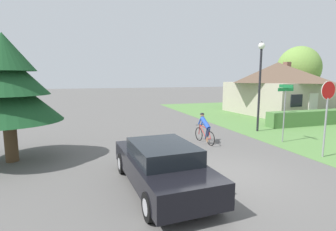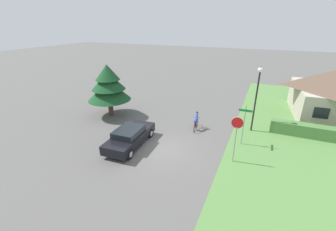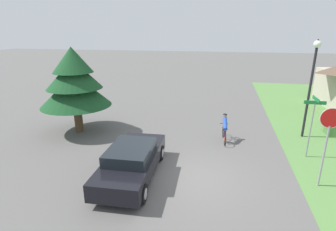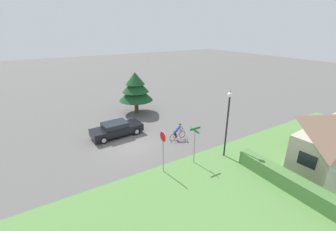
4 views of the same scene
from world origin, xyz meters
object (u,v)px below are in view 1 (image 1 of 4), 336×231
cottage_house (277,87)px  deciduous_tree_right (299,69)px  sedan_left_lane (161,165)px  street_name_sign (285,103)px  street_lamp (260,71)px  stop_sign (327,104)px  cyclist (205,129)px  conifer_tall_near (6,84)px

cottage_house → deciduous_tree_right: bearing=22.5°
sedan_left_lane → deciduous_tree_right: 23.69m
street_name_sign → sedan_left_lane: bearing=-155.0°
street_lamp → deciduous_tree_right: bearing=37.7°
sedan_left_lane → stop_sign: stop_sign is taller
deciduous_tree_right → street_name_sign: bearing=-135.8°
cottage_house → street_name_sign: (-6.82, -8.71, -0.36)m
cottage_house → street_lamp: size_ratio=1.62×
cyclist → deciduous_tree_right: deciduous_tree_right is taller
sedan_left_lane → street_lamp: (7.74, 6.01, 2.84)m
street_lamp → conifer_tall_near: size_ratio=1.09×
sedan_left_lane → street_name_sign: street_name_sign is taller
cyclist → street_lamp: (4.23, 1.58, 2.82)m
cottage_house → stop_sign: cottage_house is taller
cottage_house → deciduous_tree_right: deciduous_tree_right is taller
cottage_house → street_name_sign: 11.07m
cottage_house → cyclist: size_ratio=4.77×
cottage_house → street_name_sign: size_ratio=2.98×
cottage_house → stop_sign: size_ratio=2.77×
stop_sign → street_name_sign: size_ratio=1.08×
cyclist → street_name_sign: 4.10m
street_lamp → cyclist: bearing=-159.6°
conifer_tall_near → cottage_house: bearing=23.0°
cyclist → street_name_sign: size_ratio=0.62×
street_name_sign → deciduous_tree_right: deciduous_tree_right is taller
cottage_house → sedan_left_lane: cottage_house is taller
street_name_sign → deciduous_tree_right: 15.86m
cyclist → conifer_tall_near: conifer_tall_near is taller
stop_sign → street_lamp: 5.35m
cottage_house → deciduous_tree_right: 5.28m
street_lamp → deciduous_tree_right: size_ratio=0.84×
street_lamp → street_name_sign: street_lamp is taller
cyclist → deciduous_tree_right: size_ratio=0.29×
deciduous_tree_right → sedan_left_lane: bearing=-142.3°
cottage_house → sedan_left_lane: size_ratio=1.79×
cyclist → street_name_sign: (3.76, -1.05, 1.25)m
conifer_tall_near → deciduous_tree_right: deciduous_tree_right is taller
cottage_house → street_lamp: bearing=-140.5°
conifer_tall_near → deciduous_tree_right: bearing=23.7°
street_name_sign → cyclist: bearing=164.4°
sedan_left_lane → conifer_tall_near: size_ratio=0.99×
cyclist → street_name_sign: bearing=-111.3°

